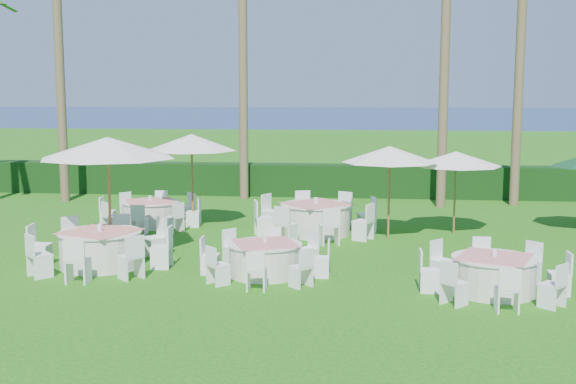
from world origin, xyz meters
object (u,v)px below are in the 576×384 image
object	(u,v)px
banquet_table_d	(151,213)
umbrella_d	(456,159)
umbrella_b	(390,154)
banquet_table_a	(100,248)
umbrella_c	(192,142)
banquet_table_b	(265,258)
banquet_table_c	(494,274)
umbrella_a	(108,148)
banquet_table_e	(316,218)

from	to	relation	value
banquet_table_d	umbrella_d	distance (m)	8.95
umbrella_d	umbrella_b	bearing A→B (deg)	-154.66
banquet_table_a	umbrella_d	world-z (taller)	umbrella_d
banquet_table_d	umbrella_b	size ratio (longest dim) A/B	1.16
banquet_table_d	umbrella_d	size ratio (longest dim) A/B	1.19
banquet_table_a	umbrella_c	distance (m)	5.46
umbrella_b	umbrella_c	size ratio (longest dim) A/B	0.94
banquet_table_b	banquet_table_d	world-z (taller)	banquet_table_d
banquet_table_a	umbrella_c	bearing A→B (deg)	79.42
banquet_table_c	umbrella_b	bearing A→B (deg)	110.34
umbrella_c	umbrella_a	bearing A→B (deg)	-104.20
umbrella_b	umbrella_a	bearing A→B (deg)	-155.96
umbrella_d	banquet_table_d	bearing A→B (deg)	178.76
banquet_table_d	banquet_table_c	bearing A→B (deg)	-35.15
banquet_table_a	umbrella_a	world-z (taller)	umbrella_a
banquet_table_b	banquet_table_d	size ratio (longest dim) A/B	0.94
umbrella_b	umbrella_d	world-z (taller)	umbrella_b
banquet_table_d	umbrella_b	distance (m)	7.27
banquet_table_b	banquet_table_e	world-z (taller)	banquet_table_e
banquet_table_c	banquet_table_d	xyz separation A→B (m)	(-8.85, 6.23, 0.01)
umbrella_c	banquet_table_c	bearing A→B (deg)	-39.43
banquet_table_e	umbrella_d	xyz separation A→B (m)	(3.84, 0.47, 1.65)
umbrella_b	banquet_table_b	bearing A→B (deg)	-122.85
banquet_table_c	umbrella_c	world-z (taller)	umbrella_c
banquet_table_e	umbrella_b	distance (m)	2.74
banquet_table_c	banquet_table_e	world-z (taller)	banquet_table_e
banquet_table_b	banquet_table_c	distance (m)	4.76
umbrella_b	banquet_table_a	bearing A→B (deg)	-149.29
banquet_table_b	banquet_table_e	bearing A→B (deg)	80.71
banquet_table_b	umbrella_a	distance (m)	4.71
banquet_table_a	banquet_table_b	xyz separation A→B (m)	(3.83, -0.36, -0.06)
banquet_table_a	banquet_table_e	distance (m)	6.30
banquet_table_d	umbrella_b	bearing A→B (deg)	-8.72
umbrella_a	umbrella_d	distance (m)	9.37
umbrella_b	umbrella_c	distance (m)	5.76
banquet_table_b	banquet_table_d	xyz separation A→B (m)	(-4.17, 5.34, 0.02)
banquet_table_a	banquet_table_b	bearing A→B (deg)	-5.43
banquet_table_e	umbrella_a	size ratio (longest dim) A/B	1.05
banquet_table_d	umbrella_d	xyz separation A→B (m)	(8.78, -0.19, 1.71)
umbrella_a	umbrella_c	size ratio (longest dim) A/B	1.18
banquet_table_a	banquet_table_e	size ratio (longest dim) A/B	0.96
umbrella_c	umbrella_d	size ratio (longest dim) A/B	1.09
banquet_table_c	banquet_table_d	size ratio (longest dim) A/B	0.98
banquet_table_a	umbrella_c	world-z (taller)	umbrella_c
banquet_table_e	umbrella_d	world-z (taller)	umbrella_d
banquet_table_a	umbrella_d	xyz separation A→B (m)	(8.43, 4.79, 1.68)
umbrella_c	umbrella_d	distance (m)	7.51
banquet_table_c	banquet_table_e	xyz separation A→B (m)	(-3.91, 5.57, 0.07)
banquet_table_b	umbrella_b	size ratio (longest dim) A/B	1.09
banquet_table_c	banquet_table_e	distance (m)	6.81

